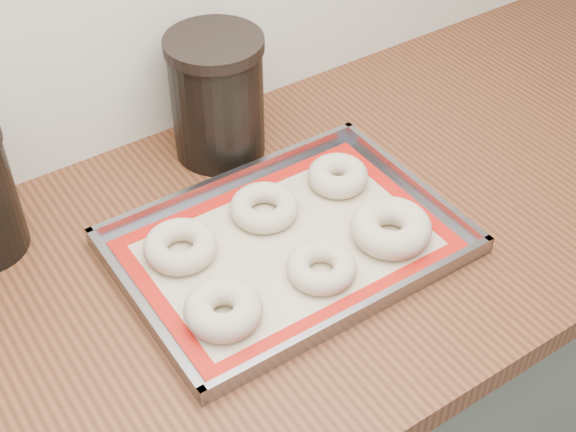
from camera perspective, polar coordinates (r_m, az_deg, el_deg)
countertop at (r=1.08m, az=-10.31°, el=-6.83°), size 3.06×0.68×0.04m
baking_tray at (r=1.12m, az=-0.00°, el=-2.02°), size 0.46×0.33×0.03m
baking_mat at (r=1.12m, az=-0.00°, el=-2.10°), size 0.42×0.29×0.00m
bagel_front_left at (r=1.02m, az=-4.61°, el=-6.63°), size 0.12×0.12×0.04m
bagel_front_mid at (r=1.07m, az=2.40°, el=-3.66°), size 0.10×0.10×0.03m
bagel_front_right at (r=1.13m, az=7.33°, el=-0.83°), size 0.14×0.14×0.04m
bagel_back_left at (r=1.10m, az=-7.65°, el=-2.15°), size 0.12×0.12×0.03m
bagel_back_mid at (r=1.15m, az=-1.70°, el=0.62°), size 0.12×0.12×0.03m
bagel_back_right at (r=1.21m, az=3.56°, el=2.88°), size 0.11×0.11×0.04m
canister_right at (r=1.24m, az=-5.05°, el=8.45°), size 0.15×0.15×0.20m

